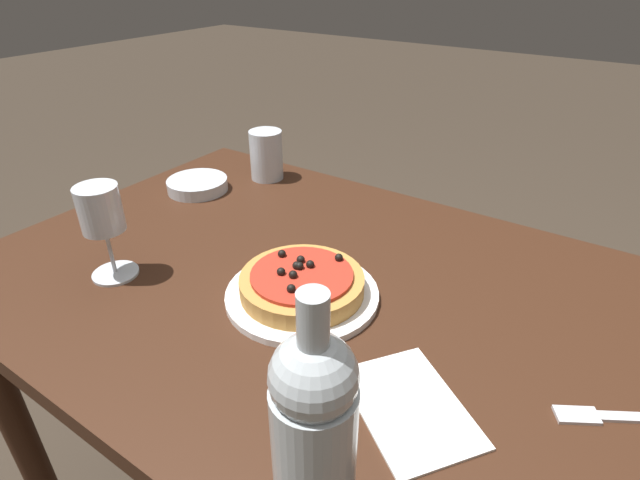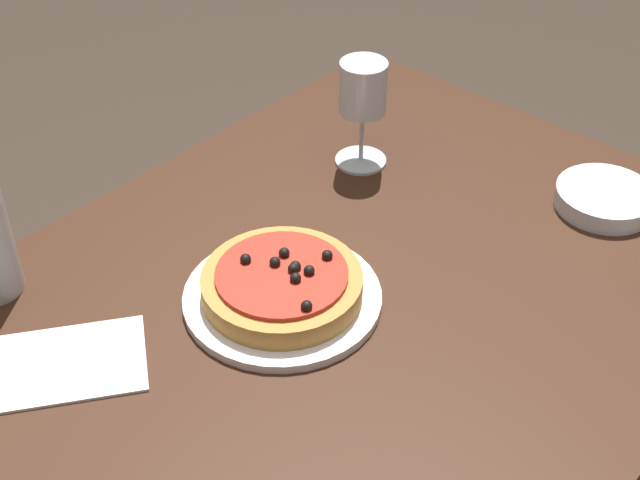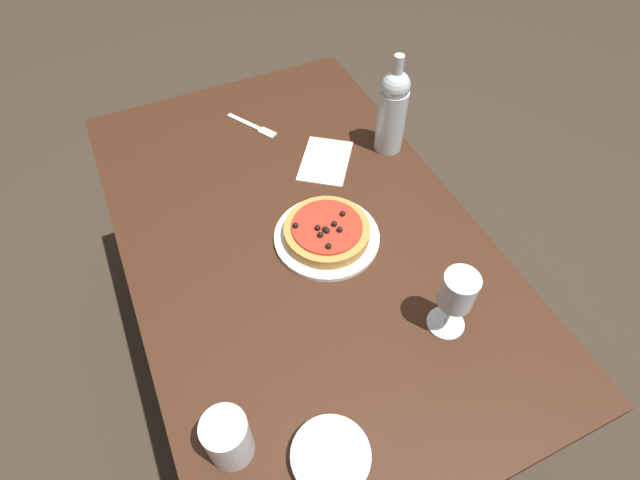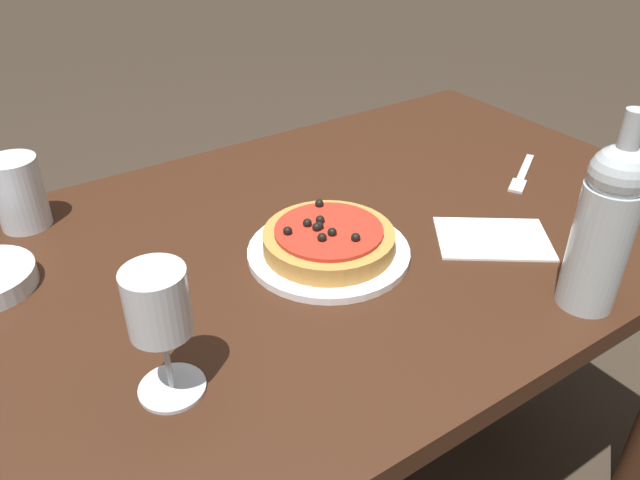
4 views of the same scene
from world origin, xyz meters
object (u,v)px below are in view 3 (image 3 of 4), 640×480
at_px(pizza, 327,231).
at_px(water_cup, 228,438).
at_px(dining_table, 301,255).
at_px(dinner_plate, 327,237).
at_px(wine_bottle, 392,110).
at_px(fork, 254,127).
at_px(wine_glass, 457,293).
at_px(side_bowl, 331,457).

xyz_separation_m(pizza, water_cup, (-0.37, 0.36, 0.03)).
relative_size(dining_table, dinner_plate, 5.23).
bearing_deg(wine_bottle, fork, 52.92).
height_order(wine_bottle, fork, wine_bottle).
distance_m(wine_glass, fork, 0.80).
bearing_deg(wine_bottle, dining_table, 117.78).
relative_size(pizza, wine_glass, 1.20).
height_order(wine_glass, side_bowl, wine_glass).
relative_size(wine_glass, water_cup, 1.40).
bearing_deg(water_cup, wine_glass, -83.72).
height_order(dinner_plate, water_cup, water_cup).
xyz_separation_m(pizza, wine_bottle, (0.23, -0.30, 0.10)).
xyz_separation_m(dining_table, water_cup, (-0.41, 0.31, 0.15)).
bearing_deg(wine_bottle, wine_glass, 162.99).
relative_size(dining_table, fork, 8.34).
distance_m(dining_table, wine_glass, 0.46).
height_order(dining_table, fork, fork).
xyz_separation_m(water_cup, side_bowl, (-0.09, -0.15, -0.05)).
bearing_deg(side_bowl, wine_glass, -66.93).
height_order(pizza, side_bowl, pizza).
height_order(pizza, wine_glass, wine_glass).
relative_size(dinner_plate, wine_bottle, 0.90).
bearing_deg(fork, wine_bottle, 21.92).
relative_size(wine_bottle, fork, 1.78).
distance_m(wine_glass, side_bowl, 0.38).
bearing_deg(water_cup, wine_bottle, -47.71).
xyz_separation_m(water_cup, fork, (0.83, -0.34, -0.06)).
bearing_deg(water_cup, dining_table, -36.70).
height_order(dining_table, side_bowl, side_bowl).
relative_size(dinner_plate, fork, 1.60).
xyz_separation_m(dining_table, dinner_plate, (-0.05, -0.05, 0.10)).
relative_size(pizza, water_cup, 1.68).
distance_m(dining_table, fork, 0.43).
xyz_separation_m(wine_glass, wine_bottle, (0.54, -0.17, 0.01)).
height_order(dinner_plate, wine_glass, wine_glass).
xyz_separation_m(wine_glass, side_bowl, (-0.14, 0.34, -0.11)).
bearing_deg(side_bowl, dining_table, -17.19).
bearing_deg(wine_glass, pizza, 22.57).
distance_m(water_cup, side_bowl, 0.18).
height_order(side_bowl, fork, side_bowl).
bearing_deg(wine_glass, dinner_plate, 22.54).
bearing_deg(wine_bottle, water_cup, 132.29).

